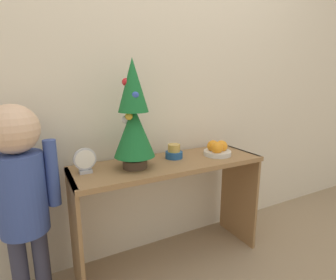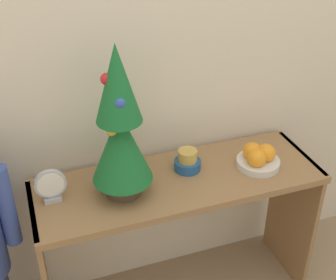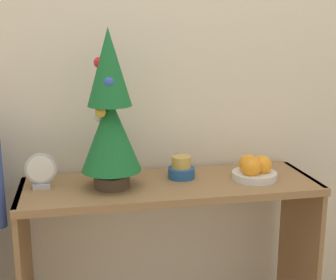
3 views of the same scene
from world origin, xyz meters
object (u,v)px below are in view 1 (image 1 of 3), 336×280
at_px(desk_clock, 85,161).
at_px(singing_bowl, 174,152).
at_px(mini_tree, 134,117).
at_px(child_figure, 20,185).
at_px(fruit_bowl, 217,149).

bearing_deg(desk_clock, singing_bowl, 2.47).
relative_size(mini_tree, desk_clock, 4.36).
bearing_deg(desk_clock, child_figure, -176.02).
distance_m(singing_bowl, child_figure, 0.89).
height_order(fruit_bowl, child_figure, child_figure).
distance_m(singing_bowl, desk_clock, 0.57).
height_order(mini_tree, desk_clock, mini_tree).
distance_m(fruit_bowl, desk_clock, 0.87).
xyz_separation_m(mini_tree, fruit_bowl, (0.59, -0.01, -0.25)).
bearing_deg(desk_clock, mini_tree, -8.24).
bearing_deg(mini_tree, desk_clock, 171.76).
relative_size(singing_bowl, desk_clock, 0.80).
bearing_deg(mini_tree, fruit_bowl, -1.34).
bearing_deg(desk_clock, fruit_bowl, -3.54).
bearing_deg(fruit_bowl, desk_clock, 176.46).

